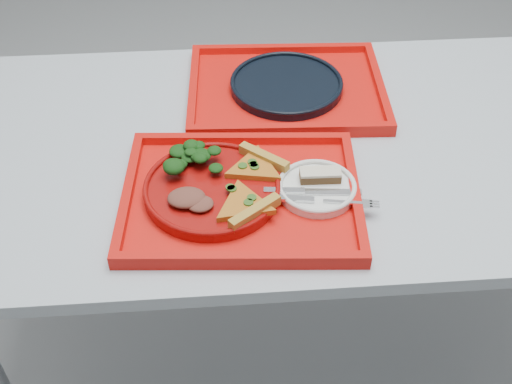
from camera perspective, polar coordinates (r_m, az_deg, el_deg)
ground at (r=1.94m, az=4.60°, el=-13.11°), size 10.00×10.00×0.00m
table at (r=1.43m, az=6.07°, el=2.28°), size 1.60×0.80×0.75m
tray_main at (r=1.23m, az=-1.31°, el=-0.55°), size 0.47×0.38×0.01m
tray_far at (r=1.52m, az=2.70°, el=8.98°), size 0.47×0.37×0.01m
dinner_plate at (r=1.23m, az=-3.92°, el=0.15°), size 0.26×0.26×0.02m
side_plate at (r=1.23m, az=5.42°, el=0.24°), size 0.15×0.15×0.01m
navy_plate at (r=1.51m, az=2.72°, el=9.42°), size 0.26×0.26×0.02m
pizza_slice_a at (r=1.17m, az=-1.12°, el=-0.97°), size 0.16×0.17×0.02m
pizza_slice_b at (r=1.25m, az=-0.13°, el=2.34°), size 0.17×0.17×0.02m
salad_heap at (r=1.26m, az=-5.59°, el=3.22°), size 0.10×0.09×0.05m
meat_portion at (r=1.19m, az=-6.20°, el=-0.51°), size 0.07×0.06×0.02m
dessert_bar at (r=1.24m, az=5.73°, el=1.51°), size 0.08×0.03×0.02m
knife at (r=1.21m, az=5.06°, el=0.08°), size 0.19×0.03×0.01m
fork at (r=1.20m, az=5.91°, el=-0.76°), size 0.19×0.05×0.01m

